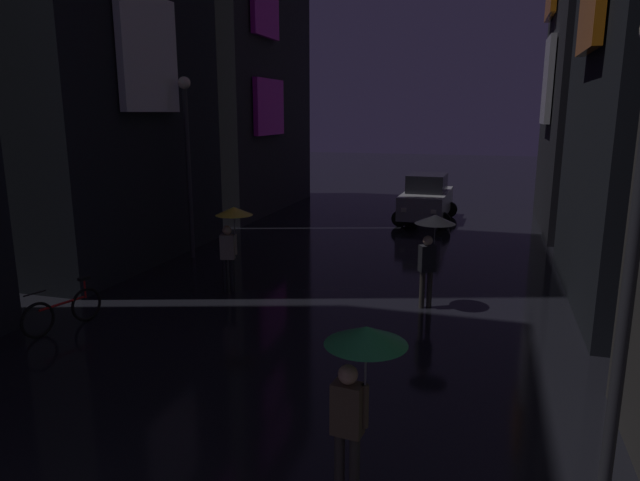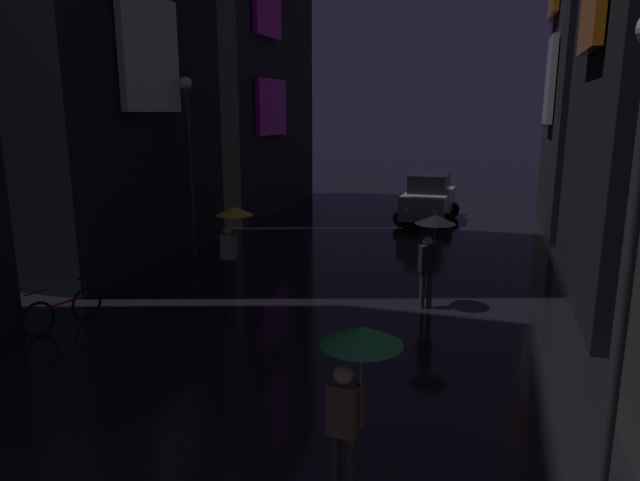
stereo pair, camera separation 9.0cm
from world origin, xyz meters
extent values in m
cube|color=white|center=(-5.35, 12.24, 5.84)|extent=(0.20, 2.56, 3.01)
cube|color=#232328|center=(-7.50, 22.42, 7.12)|extent=(4.00, 8.85, 14.24)
cube|color=#F226D8|center=(-5.35, 20.86, 4.54)|extent=(0.20, 2.91, 2.25)
cube|color=#F226D8|center=(-5.35, 20.62, 8.18)|extent=(0.20, 2.54, 1.85)
cube|color=orange|center=(5.35, 11.93, 6.40)|extent=(0.20, 2.38, 1.68)
cube|color=white|center=(5.35, 21.23, 5.44)|extent=(0.20, 2.09, 3.05)
cylinder|color=#38332D|center=(2.13, 3.89, 0.42)|extent=(0.12, 0.12, 0.85)
cylinder|color=#38332D|center=(2.31, 3.87, 0.42)|extent=(0.12, 0.12, 0.85)
cube|color=brown|center=(2.22, 3.88, 1.15)|extent=(0.36, 0.26, 0.60)
sphere|color=tan|center=(2.22, 3.88, 1.56)|extent=(0.22, 0.22, 0.22)
cylinder|color=brown|center=(2.40, 3.91, 1.20)|extent=(0.09, 0.09, 0.50)
cylinder|color=slate|center=(2.40, 3.91, 1.53)|extent=(0.02, 0.02, 0.77)
cone|color=green|center=(2.40, 3.91, 2.02)|extent=(0.90, 0.90, 0.20)
cylinder|color=#38332D|center=(2.25, 10.76, 0.42)|extent=(0.12, 0.12, 0.85)
cylinder|color=#38332D|center=(2.40, 10.85, 0.42)|extent=(0.12, 0.12, 0.85)
cube|color=black|center=(2.33, 10.80, 1.15)|extent=(0.40, 0.36, 0.60)
sphere|color=beige|center=(2.33, 10.80, 1.56)|extent=(0.22, 0.22, 0.22)
cylinder|color=black|center=(2.45, 10.94, 1.20)|extent=(0.09, 0.09, 0.50)
cylinder|color=slate|center=(2.45, 10.94, 1.53)|extent=(0.02, 0.02, 0.77)
cone|color=black|center=(2.45, 10.94, 2.02)|extent=(0.90, 0.90, 0.20)
cylinder|color=black|center=(-2.51, 10.52, 0.42)|extent=(0.12, 0.12, 0.85)
cylinder|color=black|center=(-2.34, 10.57, 0.42)|extent=(0.12, 0.12, 0.85)
cube|color=gray|center=(-2.43, 10.55, 1.15)|extent=(0.39, 0.31, 0.60)
sphere|color=tan|center=(-2.43, 10.55, 1.56)|extent=(0.22, 0.22, 0.22)
cylinder|color=gray|center=(-2.27, 10.65, 1.20)|extent=(0.09, 0.09, 0.50)
cylinder|color=slate|center=(-2.27, 10.65, 1.53)|extent=(0.02, 0.02, 0.77)
cone|color=yellow|center=(-2.27, 10.65, 2.02)|extent=(0.90, 0.90, 0.20)
torus|color=black|center=(-4.74, 6.85, 0.36)|extent=(0.24, 0.71, 0.72)
torus|color=black|center=(-4.46, 7.91, 0.36)|extent=(0.24, 0.71, 0.72)
cylinder|color=red|center=(-4.60, 7.38, 0.54)|extent=(0.31, 0.98, 0.05)
cylinder|color=red|center=(-4.46, 7.91, 0.71)|extent=(0.04, 0.04, 0.40)
cube|color=black|center=(-4.46, 7.91, 0.93)|extent=(0.18, 0.26, 0.06)
cylinder|color=black|center=(-4.74, 6.85, 0.91)|extent=(0.15, 0.44, 0.03)
cube|color=#99999E|center=(1.16, 21.36, 0.77)|extent=(1.82, 4.15, 0.90)
cube|color=black|center=(1.16, 21.36, 1.57)|extent=(1.50, 1.89, 0.70)
cylinder|color=black|center=(1.93, 20.01, 0.32)|extent=(0.65, 0.24, 0.64)
cylinder|color=black|center=(0.31, 20.05, 0.32)|extent=(0.65, 0.24, 0.64)
cylinder|color=black|center=(2.01, 22.67, 0.32)|extent=(0.65, 0.24, 0.64)
cylinder|color=black|center=(0.39, 22.72, 0.32)|extent=(0.65, 0.24, 0.64)
cube|color=white|center=(1.65, 19.28, 0.77)|extent=(0.20, 0.07, 0.14)
cube|color=white|center=(0.55, 19.31, 0.77)|extent=(0.20, 0.07, 0.14)
cylinder|color=#2D2D33|center=(-5.00, 13.41, 2.49)|extent=(0.14, 0.14, 4.97)
sphere|color=#F9EFCC|center=(-5.00, 13.41, 5.15)|extent=(0.36, 0.36, 0.36)
cylinder|color=#2D2D33|center=(5.00, 4.67, 2.45)|extent=(0.14, 0.14, 4.91)
camera|label=1|loc=(3.55, -1.65, 4.32)|focal=32.00mm
camera|label=2|loc=(3.64, -1.62, 4.32)|focal=32.00mm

